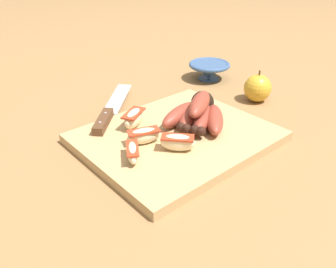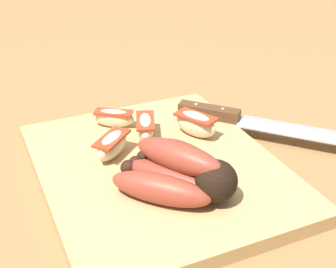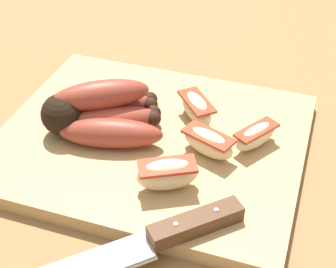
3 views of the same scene
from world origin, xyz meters
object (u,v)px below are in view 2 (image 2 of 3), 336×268
at_px(apple_wedge_middle, 114,117).
at_px(apple_wedge_extra, 145,126).
at_px(apple_wedge_far, 196,124).
at_px(apple_wedge_near, 112,145).
at_px(chefs_knife, 238,118).
at_px(banana_bunch, 182,172).

distance_m(apple_wedge_middle, apple_wedge_extra, 0.06).
distance_m(apple_wedge_middle, apple_wedge_far, 0.13).
bearing_deg(apple_wedge_near, apple_wedge_middle, 160.24).
xyz_separation_m(chefs_knife, apple_wedge_middle, (-0.07, -0.18, 0.01)).
xyz_separation_m(chefs_knife, apple_wedge_near, (0.02, -0.21, 0.01)).
bearing_deg(chefs_knife, apple_wedge_extra, -95.67).
bearing_deg(apple_wedge_extra, banana_bunch, -3.13).
relative_size(chefs_knife, apple_wedge_far, 3.05).
relative_size(chefs_knife, apple_wedge_middle, 3.45).
relative_size(banana_bunch, chefs_knife, 0.73).
xyz_separation_m(banana_bunch, apple_wedge_middle, (-0.19, -0.02, -0.01)).
relative_size(apple_wedge_middle, apple_wedge_far, 0.89).
height_order(chefs_knife, apple_wedge_far, apple_wedge_far).
bearing_deg(chefs_knife, apple_wedge_far, -81.94).
relative_size(apple_wedge_near, apple_wedge_extra, 0.93).
distance_m(banana_bunch, apple_wedge_extra, 0.14).
xyz_separation_m(apple_wedge_middle, apple_wedge_far, (0.08, 0.10, 0.00)).
bearing_deg(chefs_knife, apple_wedge_near, -85.44).
bearing_deg(banana_bunch, apple_wedge_middle, -172.57).
height_order(chefs_knife, apple_wedge_middle, apple_wedge_middle).
bearing_deg(apple_wedge_near, banana_bunch, 26.74).
relative_size(banana_bunch, apple_wedge_near, 2.43).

